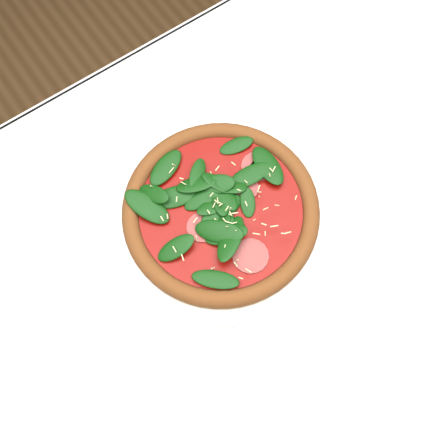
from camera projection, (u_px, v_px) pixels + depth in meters
ground at (234, 326)px, 1.44m from camera, size 6.00×6.00×0.00m
dining_table at (242, 268)px, 0.83m from camera, size 1.21×0.81×0.75m
plate at (221, 214)px, 0.75m from camera, size 0.34×0.34×0.01m
pizza at (221, 209)px, 0.73m from camera, size 0.39×0.39×0.04m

